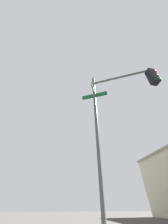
{
  "coord_description": "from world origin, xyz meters",
  "views": [
    {
      "loc": [
        -3.62,
        -8.1,
        1.26
      ],
      "look_at": [
        -7.28,
        -7.36,
        4.2
      ],
      "focal_mm": 19.46,
      "sensor_mm": 36.0,
      "label": 1
    }
  ],
  "objects": [
    {
      "name": "traffic_signal_near",
      "position": [
        -6.67,
        -5.97,
        4.48
      ],
      "size": [
        1.77,
        2.88,
        6.32
      ],
      "color": "#474C47",
      "rests_on": "ground_plane"
    }
  ]
}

